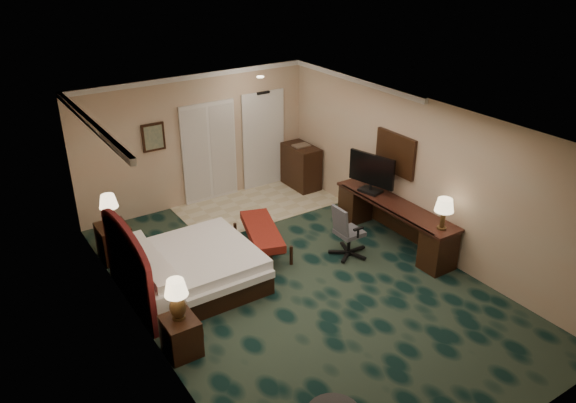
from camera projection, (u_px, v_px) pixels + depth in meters
floor at (301, 284)px, 9.08m from camera, size 5.00×7.50×0.00m
ceiling at (302, 124)px, 7.91m from camera, size 5.00×7.50×0.00m
wall_back at (196, 140)px, 11.32m from camera, size 5.00×0.00×2.70m
wall_front at (511, 347)px, 5.67m from camera, size 5.00×0.00×2.70m
wall_left at (143, 257)px, 7.26m from camera, size 0.00×7.50×2.70m
wall_right at (420, 174)px, 9.73m from camera, size 0.00×7.50×2.70m
crown_molding at (302, 127)px, 7.94m from camera, size 5.00×7.50×0.10m
tile_patch at (258, 205)px, 11.71m from camera, size 3.20×1.70×0.01m
headboard at (128, 264)px, 8.33m from camera, size 0.12×2.00×1.40m
entry_door at (263, 141)px, 12.20m from camera, size 1.02×0.06×2.18m
closet_doors at (209, 152)px, 11.55m from camera, size 1.20×0.06×2.10m
wall_art at (153, 137)px, 10.74m from camera, size 0.45×0.06×0.55m
wall_mirror at (395, 154)px, 10.08m from camera, size 0.05×0.95×0.75m
bed at (194, 270)px, 8.91m from camera, size 1.91×1.77×0.60m
nightstand_near at (181, 336)px, 7.49m from camera, size 0.43×0.50×0.54m
nightstand_far at (114, 242)px, 9.70m from camera, size 0.50×0.57×0.63m
lamp_near at (177, 299)px, 7.29m from camera, size 0.32×0.32×0.59m
lamp_far at (110, 211)px, 9.41m from camera, size 0.31×0.31×0.59m
bed_bench at (262, 240)px, 9.89m from camera, size 0.93×1.54×0.49m
desk at (394, 223)px, 10.17m from camera, size 0.57×2.66×0.77m
tv at (371, 173)px, 10.31m from camera, size 0.32×0.95×0.74m
desk_lamp at (443, 214)px, 9.05m from camera, size 0.37×0.37×0.55m
desk_chair at (350, 230)px, 9.71m from camera, size 0.57×0.54×0.98m
minibar at (301, 167)px, 12.38m from camera, size 0.50×0.90×0.95m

